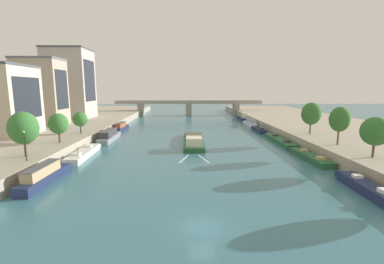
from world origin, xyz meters
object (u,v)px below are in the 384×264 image
Objects in this scene: moored_boat_left_second at (84,153)px; tree_right_second at (340,119)px; moored_boat_right_midway at (242,118)px; moored_boat_right_downstream at (310,157)px; lamppost_left_bank at (25,144)px; moored_boat_right_second at (367,188)px; barge_midriver at (193,140)px; moored_boat_left_near at (121,127)px; moored_boat_left_far at (44,175)px; tree_left_distant at (80,119)px; tree_right_nearest at (311,114)px; tree_left_by_lamp at (58,124)px; tree_left_midway at (23,128)px; bridge_far at (189,106)px; moored_boat_right_lone at (259,130)px; moored_boat_right_upstream at (280,140)px; tree_right_far at (375,131)px; moored_boat_left_gap_after at (109,136)px.

tree_right_second is (48.27, -1.52, 6.57)m from moored_boat_left_second.
moored_boat_right_downstream is at bearing -90.27° from moored_boat_right_midway.
moored_boat_left_second is at bearing 71.25° from lamppost_left_bank.
moored_boat_right_midway is (0.44, 76.17, 0.33)m from moored_boat_right_second.
tree_right_second is (26.92, -12.67, 6.38)m from barge_midriver.
moored_boat_left_near is at bearing 129.84° from moored_boat_right_second.
tree_right_second reaches higher than moored_boat_right_midway.
tree_left_distant reaches higher than moored_boat_left_far.
moored_boat_left_near is 55.25m from moored_boat_right_downstream.
tree_left_distant is (-5.31, 12.72, 5.10)m from moored_boat_left_second.
lamppost_left_bank reaches higher than moored_boat_right_midway.
tree_right_nearest reaches higher than moored_boat_right_second.
lamppost_left_bank reaches higher than moored_boat_right_downstream.
barge_midriver is 2.87× the size of tree_right_nearest.
tree_left_by_lamp is (-47.64, 5.63, 5.50)m from moored_boat_right_downstream.
moored_boat_right_midway is at bearing 54.05° from tree_left_midway.
bridge_far is at bearing 90.26° from barge_midriver.
tree_left_by_lamp is (-46.97, -26.45, 5.43)m from moored_boat_right_lone.
moored_boat_right_second is (42.42, -50.84, -0.38)m from moored_boat_left_near.
moored_boat_right_upstream is at bearing -72.34° from bridge_far.
lamppost_left_bank is (-52.41, -0.74, -1.60)m from tree_right_far.
moored_boat_right_downstream is 60.54m from moored_boat_right_midway.
moored_boat_right_upstream is at bearing 27.43° from lamppost_left_bank.
tree_right_far is (6.24, -7.32, 5.86)m from moored_boat_right_downstream.
moored_boat_right_midway is 47.31m from tree_right_nearest.
tree_right_far is (48.32, 3.88, 5.27)m from moored_boat_left_far.
moored_boat_right_midway is at bearing -45.89° from bridge_far.
tree_right_nearest is (27.23, -0.64, 6.31)m from barge_midriver.
moored_boat_left_far is at bearing -152.49° from tree_right_nearest.
moored_boat_right_upstream is 52.74m from tree_left_midway.
lamppost_left_bank is at bearing -58.78° from tree_left_midway.
moored_boat_right_downstream is at bearing -161.75° from tree_right_second.
barge_midriver is 2.99× the size of tree_left_midway.
tree_left_by_lamp is (-26.75, -9.02, 5.25)m from barge_midriver.
tree_right_nearest is (6.06, -46.53, 6.11)m from moored_boat_right_midway.
moored_boat_left_near is 43.58m from lamppost_left_bank.
moored_boat_left_gap_after is 2.81× the size of tree_left_distant.
moored_boat_right_lone is (41.57, 28.58, 0.01)m from moored_boat_left_second.
tree_left_distant is at bearing -137.19° from moored_boat_right_midway.
moored_boat_right_upstream is 2.40× the size of tree_left_midway.
moored_boat_right_midway is at bearing 89.67° from moored_boat_right_second.
tree_right_far is at bearing 52.41° from moored_boat_right_second.
tree_right_second is (5.97, -13.95, 6.67)m from moored_boat_right_upstream.
moored_boat_left_gap_after is at bearing -87.37° from moored_boat_left_near.
moored_boat_right_lone is at bearing 111.21° from tree_right_nearest.
tree_right_second is at bearing -3.89° from tree_left_by_lamp.
tree_left_by_lamp reaches higher than moored_boat_right_second.
moored_boat_left_near is 59.19m from tree_right_second.
tree_right_far reaches higher than moored_boat_right_second.
tree_left_midway is at bearing 134.86° from moored_boat_left_far.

